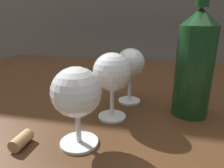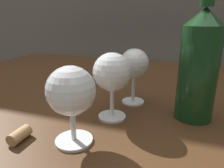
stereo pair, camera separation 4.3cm
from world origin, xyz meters
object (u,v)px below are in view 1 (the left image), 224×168
(wine_glass_chardonnay, at_px, (76,94))
(wine_glass_port, at_px, (130,65))
(wine_bottle, at_px, (195,62))
(wine_glass_white, at_px, (112,73))
(cork, at_px, (21,140))

(wine_glass_chardonnay, bearing_deg, wine_glass_port, 73.72)
(wine_bottle, bearing_deg, wine_glass_white, -161.35)
(cork, bearing_deg, wine_glass_chardonnay, 16.42)
(wine_glass_chardonnay, xyz_separation_m, cork, (-0.09, -0.03, -0.08))
(wine_glass_white, height_order, cork, wine_glass_white)
(wine_glass_white, relative_size, wine_glass_port, 1.03)
(wine_glass_port, relative_size, cork, 3.36)
(wine_glass_white, height_order, wine_glass_port, wine_glass_white)
(wine_glass_port, bearing_deg, wine_glass_white, -104.71)
(wine_bottle, bearing_deg, wine_glass_chardonnay, -140.74)
(wine_glass_port, height_order, wine_bottle, wine_bottle)
(wine_glass_white, distance_m, cork, 0.21)
(cork, bearing_deg, wine_bottle, 33.14)
(wine_glass_white, bearing_deg, wine_glass_chardonnay, -107.66)
(wine_glass_chardonnay, height_order, wine_glass_port, wine_glass_port)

